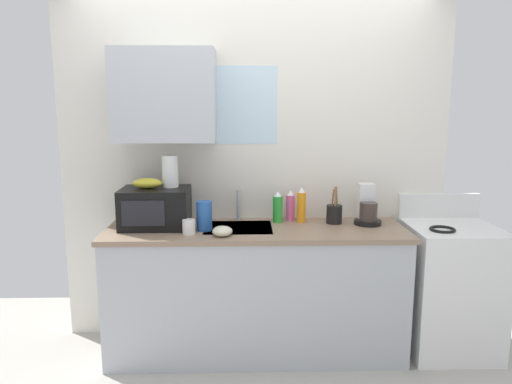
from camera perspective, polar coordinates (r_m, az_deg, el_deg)
kitchen_wall_assembly at (r=3.59m, az=-1.73°, el=3.90°), size 2.81×0.42×2.50m
counter_unit at (r=3.49m, az=-0.04°, el=-11.21°), size 2.04×0.63×0.90m
sink_faucet at (r=3.56m, az=-2.05°, el=-1.50°), size 0.03×0.03×0.22m
stove_range at (r=3.78m, az=21.52°, el=-10.26°), size 0.60×0.60×1.08m
microwave at (r=3.42m, az=-11.61°, el=-1.80°), size 0.46×0.35×0.27m
banana_bunch at (r=3.40m, az=-12.53°, el=1.00°), size 0.20×0.11×0.07m
paper_towel_roll at (r=3.42m, az=-9.95°, el=2.40°), size 0.11×0.11×0.22m
coffee_maker at (r=3.54m, az=12.79°, el=-1.94°), size 0.19×0.21×0.28m
dish_soap_bottle_green at (r=3.50m, az=2.53°, el=-1.84°), size 0.07×0.07×0.22m
dish_soap_bottle_pink at (r=3.56m, az=4.01°, el=-1.67°), size 0.06×0.06×0.22m
dish_soap_bottle_orange at (r=3.51m, az=5.29°, el=-1.61°), size 0.06×0.06×0.25m
cereal_canister at (r=3.29m, az=-6.04°, el=-2.77°), size 0.10×0.10×0.20m
mug_white at (r=3.23m, az=-7.81°, el=-4.02°), size 0.08×0.08×0.09m
utensil_crock at (r=3.51m, az=9.08°, el=-2.50°), size 0.11×0.11×0.27m
small_bowl at (r=3.16m, az=-3.93°, el=-4.56°), size 0.13×0.13×0.06m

